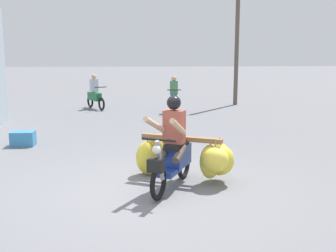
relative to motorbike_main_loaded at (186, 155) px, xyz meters
The scene contains 6 objects.
ground_plane 0.99m from the motorbike_main_loaded, 142.48° to the right, with size 120.00×120.00×0.00m, color slate.
motorbike_main_loaded is the anchor object (origin of this frame).
motorbike_distant_ahead_left 8.60m from the motorbike_main_loaded, 86.69° to the left, with size 0.50×1.62×1.40m.
motorbike_distant_ahead_right 10.26m from the motorbike_main_loaded, 104.87° to the left, with size 0.92×1.44×1.40m.
produce_crate 4.86m from the motorbike_main_loaded, 139.52° to the left, with size 0.56×0.40×0.36m, color teal.
utility_pole 11.61m from the motorbike_main_loaded, 72.57° to the left, with size 0.18×0.18×6.16m, color brown.
Camera 1 is at (-0.12, -6.55, 2.29)m, focal length 44.27 mm.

